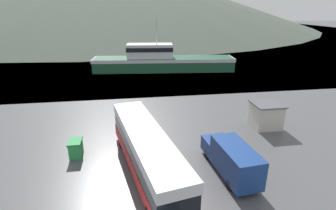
{
  "coord_description": "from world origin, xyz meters",
  "views": [
    {
      "loc": [
        -0.01,
        -10.38,
        11.32
      ],
      "look_at": [
        3.69,
        14.08,
        2.0
      ],
      "focal_mm": 28.0,
      "sensor_mm": 36.0,
      "label": 1
    }
  ],
  "objects": [
    {
      "name": "storage_bin",
      "position": [
        -4.56,
        8.86,
        0.71
      ],
      "size": [
        1.0,
        1.45,
        1.39
      ],
      "color": "green",
      "rests_on": "ground"
    },
    {
      "name": "dock_kiosk",
      "position": [
        13.16,
        11.78,
        1.25
      ],
      "size": [
        2.81,
        2.67,
        2.48
      ],
      "color": "beige",
      "rests_on": "ground"
    },
    {
      "name": "delivery_van",
      "position": [
        6.82,
        4.77,
        1.29
      ],
      "size": [
        2.56,
        6.42,
        2.44
      ],
      "rotation": [
        0.0,
        0.0,
        0.1
      ],
      "color": "navy",
      "rests_on": "ground"
    },
    {
      "name": "water_surface",
      "position": [
        0.0,
        142.45,
        0.0
      ],
      "size": [
        240.0,
        240.0,
        0.0
      ],
      "primitive_type": "plane",
      "color": "#475B6B",
      "rests_on": "ground"
    },
    {
      "name": "small_boat",
      "position": [
        5.36,
        40.6,
        0.46
      ],
      "size": [
        8.0,
        3.45,
        0.92
      ],
      "rotation": [
        0.0,
        0.0,
        4.87
      ],
      "color": "#1E5138",
      "rests_on": "water_surface"
    },
    {
      "name": "fishing_boat",
      "position": [
        5.99,
        37.92,
        1.86
      ],
      "size": [
        26.32,
        7.26,
        9.24
      ],
      "rotation": [
        0.0,
        0.0,
        4.61
      ],
      "color": "#1E5138",
      "rests_on": "water_surface"
    },
    {
      "name": "tour_bus",
      "position": [
        0.89,
        5.71,
        1.86
      ],
      "size": [
        4.82,
        12.75,
        3.3
      ],
      "rotation": [
        0.0,
        0.0,
        0.2
      ],
      "color": "red",
      "rests_on": "ground"
    }
  ]
}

